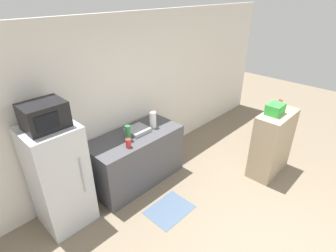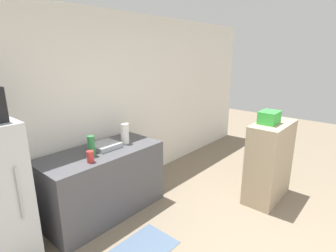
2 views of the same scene
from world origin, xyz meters
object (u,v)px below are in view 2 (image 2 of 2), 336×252
bottle_short (90,157)px  basket (269,117)px  bottle_tall (91,146)px  jar (274,114)px  paper_towel_roll (125,134)px

bottle_short → basket: (1.97, -1.23, 0.28)m
bottle_tall → jar: (2.20, -1.32, 0.19)m
jar → paper_towel_roll: jar is taller
bottle_tall → basket: size_ratio=0.82×
bottle_short → basket: bearing=-31.9°
basket → paper_towel_roll: basket is taller
paper_towel_roll → bottle_tall: bearing=-176.0°
basket → bottle_short: bearing=148.1°
bottle_tall → jar: jar is taller
jar → paper_towel_roll: (-1.66, 1.35, -0.18)m
basket → paper_towel_roll: bearing=132.8°
bottle_short → bottle_tall: bearing=52.0°
jar → bottle_short: bearing=153.3°
bottle_short → basket: size_ratio=0.44×
bottle_short → jar: bearing=-26.7°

